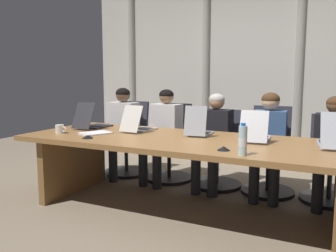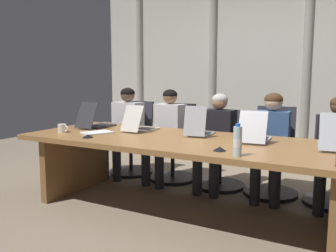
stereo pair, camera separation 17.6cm
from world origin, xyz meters
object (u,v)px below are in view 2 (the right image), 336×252
object	(u,v)px
office_chair_center	(222,158)
office_chair_left_end	(133,146)
laptop_left_mid	(140,126)
laptop_right_end	(333,141)
office_chair_left_mid	(174,151)
spiral_notepad	(97,133)
coffee_mug_near	(62,128)
person_right_mid	(271,139)
laptop_left_end	(96,122)
person_left_mid	(166,130)
office_chair_right_end	(334,171)
person_center	(216,136)
person_left_end	(124,126)
person_right_end	(336,146)
laptop_right_mid	(255,135)
office_chair_right_mid	(272,162)
conference_mic_left_side	(220,149)
conference_mic_middle	(88,136)
water_bottle_primary	(238,141)
laptop_center	(199,130)

from	to	relation	value
office_chair_center	office_chair_left_end	bearing A→B (deg)	-80.80
laptop_left_mid	laptop_right_end	xyz separation A→B (m)	(1.93, -0.02, 0.00)
office_chair_left_mid	spiral_notepad	distance (m)	1.24
laptop_left_mid	coffee_mug_near	bearing A→B (deg)	128.32
person_right_mid	coffee_mug_near	bearing A→B (deg)	-65.77
laptop_left_end	office_chair_left_end	bearing A→B (deg)	2.62
laptop_left_end	person_right_mid	xyz separation A→B (m)	(1.88, 0.63, -0.13)
office_chair_left_mid	person_left_mid	size ratio (longest dim) A/B	0.84
office_chair_right_end	person_center	bearing A→B (deg)	-86.51
office_chair_left_mid	office_chair_left_end	bearing A→B (deg)	-96.05
laptop_left_end	person_left_mid	world-z (taller)	person_left_mid
office_chair_left_end	office_chair_center	size ratio (longest dim) A/B	1.06
office_chair_right_end	spiral_notepad	distance (m)	2.51
office_chair_center	person_left_end	bearing A→B (deg)	-73.91
person_right_end	coffee_mug_near	size ratio (longest dim) A/B	8.43
laptop_right_mid	person_left_end	world-z (taller)	person_left_end
office_chair_right_mid	spiral_notepad	size ratio (longest dim) A/B	2.67
office_chair_left_end	conference_mic_left_side	size ratio (longest dim) A/B	8.88
laptop_right_end	conference_mic_middle	size ratio (longest dim) A/B	4.72
office_chair_right_mid	person_left_end	xyz separation A→B (m)	(-1.92, -0.16, 0.30)
office_chair_right_mid	water_bottle_primary	size ratio (longest dim) A/B	3.94
laptop_left_mid	office_chair_right_mid	world-z (taller)	laptop_left_mid
laptop_left_end	person_left_mid	xyz separation A→B (m)	(0.59, 0.63, -0.13)
office_chair_right_mid	person_right_end	world-z (taller)	person_right_end
water_bottle_primary	coffee_mug_near	distance (m)	2.02
person_left_end	person_center	xyz separation A→B (m)	(1.31, -0.01, -0.03)
person_right_end	spiral_notepad	world-z (taller)	person_right_end
person_left_mid	water_bottle_primary	world-z (taller)	person_left_mid
coffee_mug_near	spiral_notepad	bearing A→B (deg)	18.31
laptop_left_mid	office_chair_left_mid	xyz separation A→B (m)	(0.01, 0.77, -0.42)
office_chair_center	water_bottle_primary	size ratio (longest dim) A/B	3.70
office_chair_left_mid	office_chair_right_end	world-z (taller)	office_chair_left_mid
laptop_right_end	office_chair_left_mid	distance (m)	2.12
laptop_left_mid	spiral_notepad	world-z (taller)	laptop_left_mid
office_chair_left_end	office_chair_right_end	world-z (taller)	office_chair_left_end
laptop_right_mid	office_chair_left_end	xyz separation A→B (m)	(-1.91, 0.78, -0.42)
laptop_left_end	laptop_right_mid	size ratio (longest dim) A/B	0.96
office_chair_left_end	person_left_mid	bearing A→B (deg)	71.74
conference_mic_middle	office_chair_left_mid	bearing A→B (deg)	81.08
laptop_left_mid	person_left_end	bearing A→B (deg)	49.54
conference_mic_left_side	conference_mic_middle	distance (m)	1.36
laptop_left_end	office_chair_right_end	bearing A→B (deg)	-72.03
office_chair_left_mid	spiral_notepad	bearing A→B (deg)	-21.46
person_left_end	coffee_mug_near	bearing A→B (deg)	1.11
laptop_left_mid	laptop_center	size ratio (longest dim) A/B	1.13
laptop_left_mid	person_right_end	xyz separation A→B (m)	(1.92, 0.60, -0.15)
laptop_right_end	office_chair_left_end	world-z (taller)	laptop_right_end
office_chair_left_end	person_right_mid	distance (m)	1.94
laptop_left_end	office_chair_right_end	world-z (taller)	laptop_left_end
person_right_end	conference_mic_left_side	xyz separation A→B (m)	(-0.77, -1.19, 0.11)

